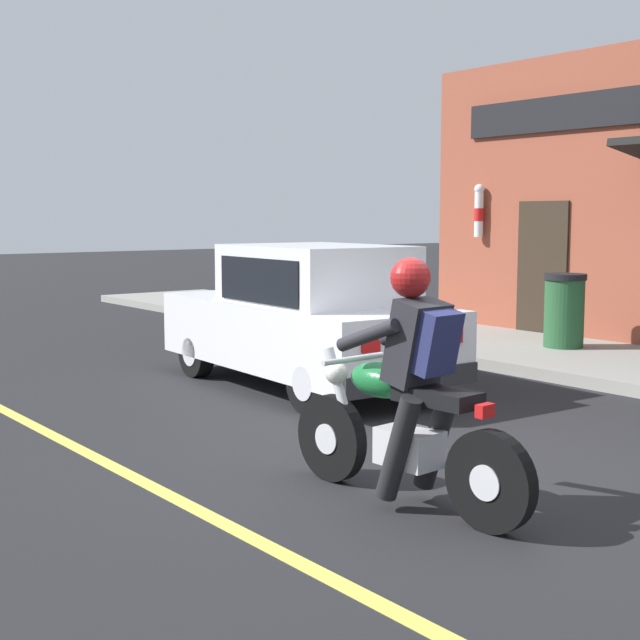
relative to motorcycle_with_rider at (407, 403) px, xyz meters
The scene contains 7 objects.
ground_plane 0.99m from the motorcycle_with_rider, 25.69° to the left, with size 80.00×80.00×0.00m, color black.
sidewalk_curb 6.49m from the motorcycle_with_rider, 30.89° to the left, with size 2.60×22.00×0.14m, color gray.
lane_stripe 3.57m from the motorcycle_with_rider, 109.03° to the left, with size 0.12×19.80×0.01m, color #D1C64C.
motorcycle_with_rider is the anchor object (origin of this frame).
car_hatchback 4.09m from the motorcycle_with_rider, 62.21° to the left, with size 1.84×3.86×1.57m.
trash_bin 6.67m from the motorcycle_with_rider, 28.52° to the left, with size 0.56×0.56×0.98m.
fire_hydrant 7.78m from the motorcycle_with_rider, 47.85° to the left, with size 0.36×0.24×0.88m.
Camera 1 is at (-4.56, -4.44, 1.88)m, focal length 50.00 mm.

